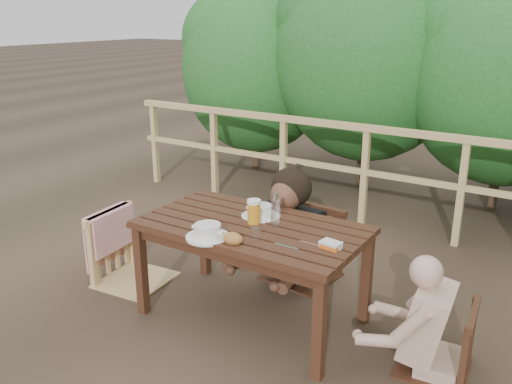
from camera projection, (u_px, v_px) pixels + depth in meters
The scene contains 16 objects.
ground at pixel (252, 316), 3.75m from camera, with size 60.00×60.00×0.00m, color #483728.
table at pixel (252, 273), 3.64m from camera, with size 1.46×0.82×0.68m, color #331C11.
chair_left at pixel (131, 219), 4.07m from camera, with size 0.52×0.52×1.04m, color tan.
chair_far at pixel (302, 217), 4.14m from camera, with size 0.51×0.51×1.03m, color #331C11.
chair_right at pixel (440, 306), 3.07m from camera, with size 0.42×0.42×0.84m, color #331C11.
woman at pixel (304, 192), 4.09m from camera, with size 0.57×0.71×1.42m, color black, non-canonical shape.
diner_right at pixel (449, 282), 3.00m from camera, with size 0.47×0.58×1.17m, color tan, non-canonical shape.
railing at pixel (364, 177), 5.19m from camera, with size 5.60×0.10×1.01m, color tan.
hedge_row at pixel (454, 23), 5.50m from camera, with size 6.60×1.60×3.80m, color #1F5320, non-canonical shape.
soup_near at pixel (208, 231), 3.33m from camera, with size 0.28×0.28×0.09m, color silver.
soup_far at pixel (261, 211), 3.67m from camera, with size 0.27×0.27×0.09m, color white.
bread_roll at pixel (233, 239), 3.24m from camera, with size 0.13×0.10×0.08m, color olive.
beer_glass at pixel (254, 212), 3.52m from camera, with size 0.09×0.09×0.17m, color orange.
bottle at pixel (275, 211), 3.45m from camera, with size 0.06×0.06×0.24m, color silver.
tumbler at pixel (256, 234), 3.31m from camera, with size 0.07×0.07×0.08m, color white.
butter_tub at pixel (331, 246), 3.17m from camera, with size 0.12×0.09×0.05m, color silver.
Camera 1 is at (1.78, -2.75, 2.01)m, focal length 37.77 mm.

